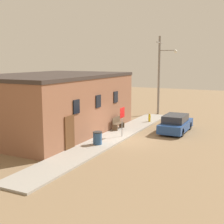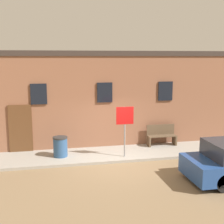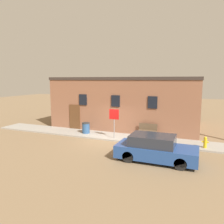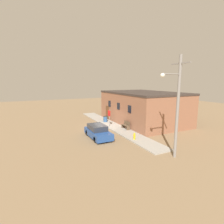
# 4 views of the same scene
# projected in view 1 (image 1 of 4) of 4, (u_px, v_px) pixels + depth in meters

# --- Properties ---
(ground_plane) EXTENTS (80.00, 80.00, 0.00)m
(ground_plane) POSITION_uv_depth(u_px,v_px,m) (126.00, 140.00, 22.11)
(ground_plane) COLOR #846B4C
(sidewalk) EXTENTS (20.57, 2.14, 0.11)m
(sidewalk) POSITION_uv_depth(u_px,v_px,m) (112.00, 137.00, 22.57)
(sidewalk) COLOR #9E998E
(sidewalk) RESTS_ON ground
(brick_building) EXTENTS (12.62, 8.15, 4.52)m
(brick_building) POSITION_uv_depth(u_px,v_px,m) (53.00, 103.00, 24.25)
(brick_building) COLOR #8E5B42
(brick_building) RESTS_ON ground
(fire_hydrant) EXTENTS (0.42, 0.20, 0.71)m
(fire_hydrant) POSITION_uv_depth(u_px,v_px,m) (149.00, 118.00, 27.93)
(fire_hydrant) COLOR gold
(fire_hydrant) RESTS_ON sidewalk
(stop_sign) EXTENTS (0.73, 0.06, 2.12)m
(stop_sign) POSITION_uv_depth(u_px,v_px,m) (122.00, 116.00, 22.36)
(stop_sign) COLOR gray
(stop_sign) RESTS_ON sidewalk
(bench) EXTENTS (1.37, 0.44, 0.97)m
(bench) POSITION_uv_depth(u_px,v_px,m) (118.00, 123.00, 25.00)
(bench) COLOR brown
(bench) RESTS_ON sidewalk
(trash_bin) EXTENTS (0.62, 0.62, 0.84)m
(trash_bin) POSITION_uv_depth(u_px,v_px,m) (97.00, 138.00, 20.46)
(trash_bin) COLOR #2D517F
(trash_bin) RESTS_ON sidewalk
(utility_pole) EXTENTS (1.80, 1.92, 7.95)m
(utility_pole) POSITION_uv_depth(u_px,v_px,m) (160.00, 72.00, 31.78)
(utility_pole) COLOR gray
(utility_pole) RESTS_ON ground
(parked_car) EXTENTS (4.23, 1.80, 1.39)m
(parked_car) POSITION_uv_depth(u_px,v_px,m) (176.00, 124.00, 24.36)
(parked_car) COLOR black
(parked_car) RESTS_ON ground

